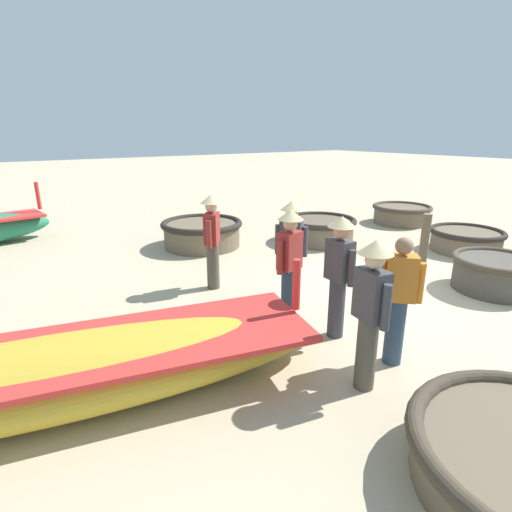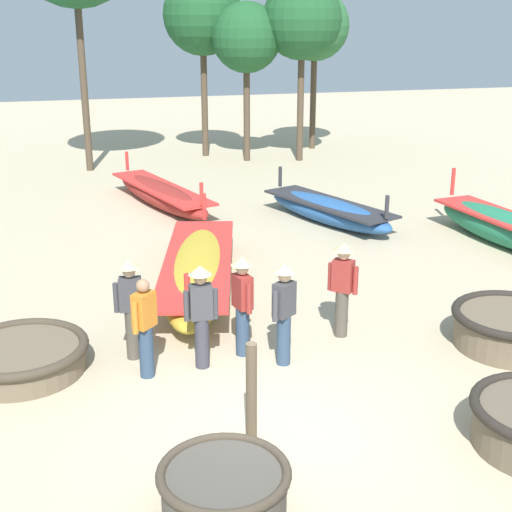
# 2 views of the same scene
# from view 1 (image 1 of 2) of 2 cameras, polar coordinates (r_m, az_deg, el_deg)

# --- Properties ---
(ground_plane) EXTENTS (80.00, 80.00, 0.00)m
(ground_plane) POSITION_cam_1_polar(r_m,az_deg,el_deg) (7.55, 19.31, -4.49)
(ground_plane) COLOR #BCAD8C
(coracle_weathered) EXTENTS (1.47, 1.47, 0.61)m
(coracle_weathered) POSITION_cam_1_polar(r_m,az_deg,el_deg) (8.15, 31.03, -2.02)
(coracle_weathered) COLOR #4C473F
(coracle_weathered) RESTS_ON ground
(coracle_nearest) EXTENTS (1.82, 1.82, 0.62)m
(coracle_nearest) POSITION_cam_1_polar(r_m,az_deg,el_deg) (10.23, 9.07, 3.88)
(coracle_nearest) COLOR brown
(coracle_nearest) RESTS_ON ground
(coracle_beside_post) EXTENTS (1.96, 1.96, 0.64)m
(coracle_beside_post) POSITION_cam_1_polar(r_m,az_deg,el_deg) (9.77, -7.72, 3.36)
(coracle_beside_post) COLOR brown
(coracle_beside_post) RESTS_ON ground
(coracle_far_left) EXTENTS (1.64, 1.64, 0.52)m
(coracle_far_left) POSITION_cam_1_polar(r_m,az_deg,el_deg) (10.51, 27.79, 2.13)
(coracle_far_left) COLOR brown
(coracle_far_left) RESTS_ON ground
(coracle_center) EXTENTS (1.73, 1.73, 0.56)m
(coracle_center) POSITION_cam_1_polar(r_m,az_deg,el_deg) (12.96, 20.06, 5.74)
(coracle_center) COLOR brown
(coracle_center) RESTS_ON ground
(long_boat_white_hull) EXTENTS (2.67, 5.99, 1.26)m
(long_boat_white_hull) POSITION_cam_1_polar(r_m,az_deg,el_deg) (4.62, -27.15, -14.90)
(long_boat_white_hull) COLOR gold
(long_boat_white_hull) RESTS_ON ground
(fisherman_hauling) EXTENTS (0.42, 0.39, 1.67)m
(fisherman_hauling) POSITION_cam_1_polar(r_m,az_deg,el_deg) (6.94, -6.30, 2.85)
(fisherman_hauling) COLOR #4C473D
(fisherman_hauling) RESTS_ON ground
(fisherman_with_hat) EXTENTS (0.40, 0.40, 1.57)m
(fisherman_with_hat) POSITION_cam_1_polar(r_m,az_deg,el_deg) (4.93, 19.67, -5.73)
(fisherman_with_hat) COLOR #2D425B
(fisherman_with_hat) RESTS_ON ground
(fisherman_crouching) EXTENTS (0.36, 0.52, 1.67)m
(fisherman_crouching) POSITION_cam_1_polar(r_m,az_deg,el_deg) (5.65, 4.81, -0.49)
(fisherman_crouching) COLOR #2D425B
(fisherman_crouching) RESTS_ON ground
(fisherman_by_coracle) EXTENTS (0.52, 0.36, 1.67)m
(fisherman_by_coracle) POSITION_cam_1_polar(r_m,az_deg,el_deg) (4.31, 16.04, -6.98)
(fisherman_by_coracle) COLOR #4C473D
(fisherman_by_coracle) RESTS_ON ground
(fisherman_standing_right) EXTENTS (0.45, 0.38, 1.67)m
(fisherman_standing_right) POSITION_cam_1_polar(r_m,az_deg,el_deg) (6.34, 5.03, 1.49)
(fisherman_standing_right) COLOR #2D425B
(fisherman_standing_right) RESTS_ON ground
(fisherman_standing_left) EXTENTS (0.53, 0.36, 1.67)m
(fisherman_standing_left) POSITION_cam_1_polar(r_m,az_deg,el_deg) (5.33, 11.76, -1.93)
(fisherman_standing_left) COLOR #383842
(fisherman_standing_left) RESTS_ON ground
(mooring_post_mid_beach) EXTENTS (0.14, 0.14, 1.41)m
(mooring_post_mid_beach) POSITION_cam_1_polar(r_m,az_deg,el_deg) (7.23, 22.71, 0.09)
(mooring_post_mid_beach) COLOR brown
(mooring_post_mid_beach) RESTS_ON ground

